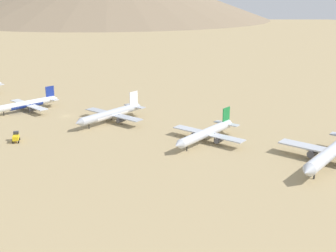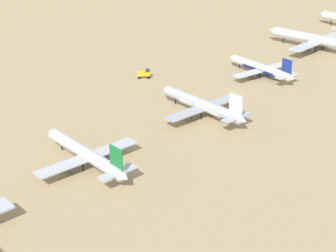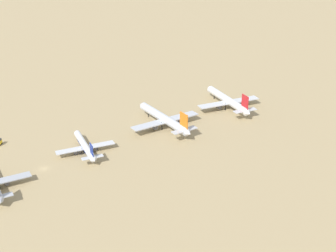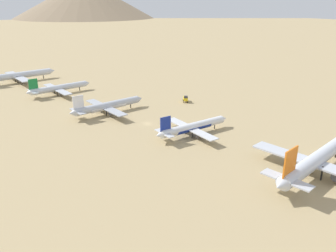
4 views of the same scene
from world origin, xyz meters
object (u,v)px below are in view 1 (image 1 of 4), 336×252
(parked_jet_5, at_px, (333,151))
(parked_jet_2, at_px, (27,104))
(parked_jet_4, at_px, (207,133))
(service_truck, at_px, (16,137))
(parked_jet_3, at_px, (111,114))

(parked_jet_5, bearing_deg, parked_jet_2, -80.39)
(parked_jet_2, relative_size, parked_jet_4, 0.94)
(parked_jet_2, xyz_separation_m, service_truck, (31.39, 38.56, -1.59))
(parked_jet_4, xyz_separation_m, parked_jet_5, (-8.00, 48.48, 0.89))
(parked_jet_2, xyz_separation_m, parked_jet_5, (-25.22, 149.00, 1.17))
(parked_jet_2, bearing_deg, parked_jet_4, 99.72)
(parked_jet_2, relative_size, service_truck, 6.84)
(parked_jet_5, bearing_deg, parked_jet_3, -83.18)
(parked_jet_2, relative_size, parked_jet_3, 0.91)
(parked_jet_3, bearing_deg, parked_jet_5, 96.82)
(parked_jet_3, height_order, parked_jet_4, parked_jet_3)
(parked_jet_5, height_order, service_truck, parked_jet_5)
(parked_jet_5, relative_size, service_truck, 8.89)
(parked_jet_4, height_order, service_truck, parked_jet_4)
(parked_jet_4, xyz_separation_m, service_truck, (48.61, -61.97, -1.88))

